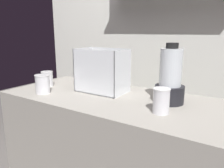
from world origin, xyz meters
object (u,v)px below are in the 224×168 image
carrot_display_bin (102,78)px  juice_cup_beet_left (43,85)px  juice_cup_pomegranate_far_left (47,80)px  blender_pitcher (170,80)px  juice_cup_orange_middle (161,102)px

carrot_display_bin → juice_cup_beet_left: size_ratio=2.66×
carrot_display_bin → juice_cup_pomegranate_far_left: 0.44m
carrot_display_bin → blender_pitcher: 0.46m
juice_cup_pomegranate_far_left → juice_cup_orange_middle: bearing=-4.5°
carrot_display_bin → juice_cup_pomegranate_far_left: bearing=-166.4°
juice_cup_beet_left → juice_cup_orange_middle: juice_cup_orange_middle is taller
juice_cup_orange_middle → blender_pitcher: bearing=96.7°
blender_pitcher → juice_cup_beet_left: blender_pitcher is taller
blender_pitcher → juice_cup_pomegranate_far_left: blender_pitcher is taller
carrot_display_bin → blender_pitcher: size_ratio=0.97×
juice_cup_pomegranate_far_left → juice_cup_beet_left: bearing=-49.5°
carrot_display_bin → juice_cup_beet_left: carrot_display_bin is taller
carrot_display_bin → juice_cup_beet_left: 0.39m
carrot_display_bin → juice_cup_orange_middle: (0.48, -0.18, -0.03)m
blender_pitcher → juice_cup_beet_left: 0.81m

